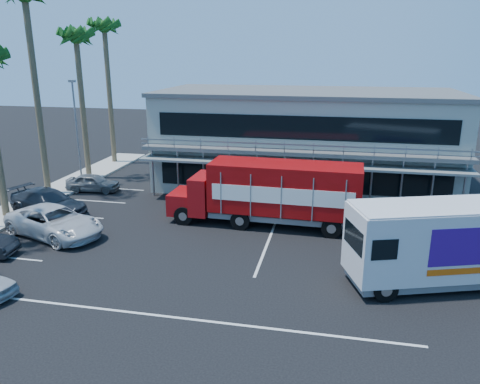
# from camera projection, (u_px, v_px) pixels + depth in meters

# --- Properties ---
(ground) EXTENTS (120.00, 120.00, 0.00)m
(ground) POSITION_uv_depth(u_px,v_px,m) (223.00, 256.00, 24.01)
(ground) COLOR black
(ground) RESTS_ON ground
(building) EXTENTS (22.40, 12.00, 7.30)m
(building) POSITION_uv_depth(u_px,v_px,m) (305.00, 138.00, 36.38)
(building) COLOR #9DA597
(building) RESTS_ON ground
(curb_strip) EXTENTS (3.00, 32.00, 0.16)m
(curb_strip) POSITION_uv_depth(u_px,v_px,m) (34.00, 202.00, 32.55)
(curb_strip) COLOR #A5A399
(curb_strip) RESTS_ON ground
(palm_d) EXTENTS (2.80, 2.80, 14.75)m
(palm_d) POSITION_uv_depth(u_px,v_px,m) (26.00, 9.00, 30.82)
(palm_d) COLOR brown
(palm_d) RESTS_ON ground
(palm_e) EXTENTS (2.80, 2.80, 12.25)m
(palm_e) POSITION_uv_depth(u_px,v_px,m) (77.00, 45.00, 36.05)
(palm_e) COLOR brown
(palm_e) RESTS_ON ground
(palm_f) EXTENTS (2.80, 2.80, 13.25)m
(palm_f) POSITION_uv_depth(u_px,v_px,m) (105.00, 36.00, 41.03)
(palm_f) COLOR brown
(palm_f) RESTS_ON ground
(light_pole_far) EXTENTS (0.50, 0.25, 8.09)m
(light_pole_far) POSITION_uv_depth(u_px,v_px,m) (77.00, 128.00, 35.81)
(light_pole_far) COLOR gray
(light_pole_far) RESTS_ON ground
(red_truck) EXTENTS (11.54, 3.09, 3.86)m
(red_truck) POSITION_uv_depth(u_px,v_px,m) (272.00, 192.00, 27.76)
(red_truck) COLOR #9A0C0F
(red_truck) RESTS_ON ground
(white_van) EXTENTS (8.17, 5.00, 3.78)m
(white_van) POSITION_uv_depth(u_px,v_px,m) (437.00, 243.00, 20.55)
(white_van) COLOR silver
(white_van) RESTS_ON ground
(parked_car_c) EXTENTS (6.64, 4.68, 1.68)m
(parked_car_c) POSITION_uv_depth(u_px,v_px,m) (54.00, 222.00, 26.48)
(parked_car_c) COLOR silver
(parked_car_c) RESTS_ON ground
(parked_car_d) EXTENTS (6.06, 3.87, 1.63)m
(parked_car_d) POSITION_uv_depth(u_px,v_px,m) (48.00, 202.00, 29.97)
(parked_car_d) COLOR #272C34
(parked_car_d) RESTS_ON ground
(parked_car_e) EXTENTS (4.04, 1.91, 1.34)m
(parked_car_e) POSITION_uv_depth(u_px,v_px,m) (93.00, 183.00, 35.10)
(parked_car_e) COLOR slate
(parked_car_e) RESTS_ON ground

